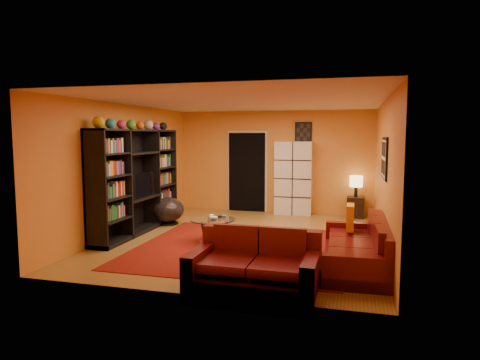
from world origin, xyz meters
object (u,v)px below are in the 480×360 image
(sofa, at_px, (362,248))
(bowl_chair, at_px, (168,210))
(entertainment_unit, at_px, (137,181))
(loveseat, at_px, (256,263))
(coffee_table, at_px, (213,222))
(table_lamp, at_px, (356,182))
(tv, at_px, (139,185))
(storage_cabinet, at_px, (293,178))
(side_table, at_px, (355,207))

(sofa, bearing_deg, bowl_chair, 150.86)
(entertainment_unit, bearing_deg, loveseat, -38.57)
(coffee_table, height_order, table_lamp, table_lamp)
(tv, distance_m, coffee_table, 1.84)
(table_lamp, bearing_deg, storage_cabinet, 178.11)
(loveseat, bearing_deg, side_table, -13.52)
(coffee_table, relative_size, storage_cabinet, 0.46)
(entertainment_unit, distance_m, sofa, 4.66)
(entertainment_unit, xyz_separation_m, tv, (0.05, -0.03, -0.08))
(side_table, bearing_deg, entertainment_unit, -147.59)
(storage_cabinet, bearing_deg, entertainment_unit, -136.02)
(bowl_chair, bearing_deg, table_lamp, 25.09)
(entertainment_unit, height_order, loveseat, entertainment_unit)
(side_table, bearing_deg, tv, -146.99)
(entertainment_unit, relative_size, tv, 3.43)
(bowl_chair, relative_size, side_table, 1.48)
(table_lamp, bearing_deg, side_table, 90.00)
(entertainment_unit, distance_m, storage_cabinet, 3.97)
(bowl_chair, bearing_deg, storage_cabinet, 37.52)
(table_lamp, bearing_deg, tv, -146.99)
(loveseat, height_order, coffee_table, loveseat)
(coffee_table, relative_size, table_lamp, 1.65)
(tv, height_order, storage_cabinet, storage_cabinet)
(bowl_chair, bearing_deg, entertainment_unit, -107.92)
(entertainment_unit, relative_size, storage_cabinet, 1.64)
(sofa, bearing_deg, entertainment_unit, 161.94)
(storage_cabinet, bearing_deg, side_table, -2.76)
(coffee_table, distance_m, table_lamp, 4.11)
(entertainment_unit, relative_size, sofa, 1.28)
(storage_cabinet, height_order, bowl_chair, storage_cabinet)
(bowl_chair, distance_m, side_table, 4.48)
(entertainment_unit, bearing_deg, side_table, 32.41)
(loveseat, relative_size, storage_cabinet, 0.93)
(entertainment_unit, xyz_separation_m, table_lamp, (4.33, 2.75, -0.19))
(loveseat, distance_m, side_table, 5.32)
(sofa, height_order, side_table, sofa)
(loveseat, relative_size, table_lamp, 3.30)
(tv, bearing_deg, table_lamp, -56.99)
(tv, xyz_separation_m, storage_cabinet, (2.76, 2.83, -0.06))
(sofa, distance_m, bowl_chair, 4.65)
(entertainment_unit, xyz_separation_m, loveseat, (3.02, -2.41, -0.77))
(sofa, relative_size, coffee_table, 2.78)
(tv, bearing_deg, side_table, -56.99)
(sofa, distance_m, loveseat, 1.80)
(coffee_table, xyz_separation_m, side_table, (2.58, 3.16, -0.13))
(coffee_table, bearing_deg, entertainment_unit, 166.84)
(tv, relative_size, storage_cabinet, 0.48)
(loveseat, bearing_deg, tv, 52.05)
(coffee_table, distance_m, bowl_chair, 1.94)
(storage_cabinet, xyz_separation_m, side_table, (1.52, -0.05, -0.66))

